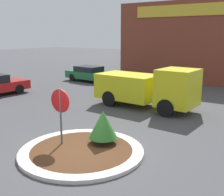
# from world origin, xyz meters

# --- Properties ---
(ground_plane) EXTENTS (120.00, 120.00, 0.00)m
(ground_plane) POSITION_xyz_m (0.00, 0.00, 0.00)
(ground_plane) COLOR #474749
(traffic_island) EXTENTS (4.22, 4.22, 0.12)m
(traffic_island) POSITION_xyz_m (0.00, 0.00, 0.06)
(traffic_island) COLOR beige
(traffic_island) RESTS_ON ground_plane
(stop_sign) EXTENTS (0.83, 0.07, 2.12)m
(stop_sign) POSITION_xyz_m (-0.92, 0.02, 1.48)
(stop_sign) COLOR #4C4C51
(stop_sign) RESTS_ON ground_plane
(island_shrub) EXTENTS (1.03, 1.03, 1.20)m
(island_shrub) POSITION_xyz_m (0.28, 0.87, 0.82)
(island_shrub) COLOR brown
(island_shrub) RESTS_ON traffic_island
(utility_truck) EXTENTS (5.67, 2.39, 2.26)m
(utility_truck) POSITION_xyz_m (-0.84, 6.61, 1.15)
(utility_truck) COLOR gold
(utility_truck) RESTS_ON ground_plane
(storefront_building) EXTENTS (11.40, 6.07, 6.60)m
(storefront_building) POSITION_xyz_m (-2.18, 18.34, 3.30)
(storefront_building) COLOR brown
(storefront_building) RESTS_ON ground_plane
(parked_sedan_green) EXTENTS (4.66, 2.19, 1.30)m
(parked_sedan_green) POSITION_xyz_m (-8.87, 12.03, 0.67)
(parked_sedan_green) COLOR #1E6638
(parked_sedan_green) RESTS_ON ground_plane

